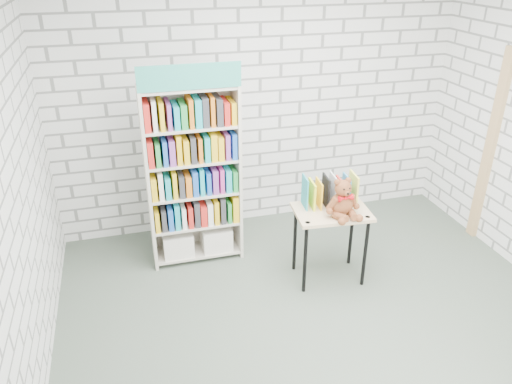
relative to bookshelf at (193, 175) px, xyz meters
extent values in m
plane|color=#495648|center=(0.87, -1.36, -0.94)|extent=(4.50, 4.50, 0.00)
cube|color=silver|center=(0.87, 0.64, 0.46)|extent=(4.50, 0.02, 2.80)
cube|color=silver|center=(-1.38, -1.36, 0.46)|extent=(0.02, 4.00, 2.80)
cube|color=beige|center=(-0.44, -0.01, -0.02)|extent=(0.03, 0.36, 1.84)
cube|color=beige|center=(0.44, -0.01, -0.02)|extent=(0.03, 0.36, 1.84)
cube|color=beige|center=(0.00, 0.16, -0.02)|extent=(0.92, 0.02, 1.84)
cube|color=teal|center=(0.00, -0.17, 1.01)|extent=(0.92, 0.02, 0.22)
cube|color=beige|center=(0.00, -0.01, -0.88)|extent=(0.86, 0.34, 0.03)
cube|color=beige|center=(0.00, -0.01, -0.53)|extent=(0.86, 0.34, 0.03)
cube|color=beige|center=(0.00, -0.01, -0.18)|extent=(0.86, 0.34, 0.03)
cube|color=beige|center=(0.00, -0.01, 0.16)|extent=(0.86, 0.34, 0.03)
cube|color=beige|center=(0.00, -0.01, 0.51)|extent=(0.86, 0.34, 0.03)
cube|color=beige|center=(0.00, -0.01, 0.88)|extent=(0.86, 0.34, 0.03)
cube|color=silver|center=(-0.20, -0.01, -0.74)|extent=(0.31, 0.30, 0.24)
cube|color=silver|center=(0.20, -0.01, -0.74)|extent=(0.31, 0.30, 0.24)
cube|color=yellow|center=(0.00, -0.02, -0.40)|extent=(0.86, 0.30, 0.24)
cube|color=blue|center=(0.00, -0.02, -0.05)|extent=(0.86, 0.30, 0.24)
cube|color=green|center=(0.00, -0.02, 0.30)|extent=(0.86, 0.30, 0.24)
cube|color=orange|center=(0.00, -0.02, 0.64)|extent=(0.86, 0.30, 0.24)
cube|color=tan|center=(1.18, -0.73, -0.21)|extent=(0.73, 0.54, 0.03)
cylinder|color=black|center=(0.87, -0.89, -0.58)|extent=(0.03, 0.03, 0.72)
cylinder|color=black|center=(0.90, -0.52, -0.58)|extent=(0.03, 0.03, 0.72)
cylinder|color=black|center=(1.46, -0.94, -0.58)|extent=(0.03, 0.03, 0.72)
cylinder|color=black|center=(1.49, -0.57, -0.58)|extent=(0.03, 0.03, 0.72)
cylinder|color=black|center=(0.88, -0.88, -0.19)|extent=(0.05, 0.05, 0.01)
cylinder|color=black|center=(1.45, -0.93, -0.19)|extent=(0.05, 0.05, 0.01)
cube|color=teal|center=(0.96, -0.60, -0.05)|extent=(0.03, 0.21, 0.29)
cube|color=yellow|center=(1.02, -0.60, -0.05)|extent=(0.03, 0.21, 0.29)
cube|color=yellow|center=(1.09, -0.61, -0.05)|extent=(0.03, 0.21, 0.29)
cube|color=black|center=(1.16, -0.61, -0.05)|extent=(0.03, 0.21, 0.29)
cube|color=white|center=(1.22, -0.62, -0.05)|extent=(0.03, 0.21, 0.29)
cube|color=red|center=(1.29, -0.62, -0.05)|extent=(0.03, 0.21, 0.29)
cube|color=teal|center=(1.36, -0.63, -0.05)|extent=(0.03, 0.21, 0.29)
cube|color=#E9E24D|center=(1.42, -0.64, -0.05)|extent=(0.03, 0.21, 0.29)
ellipsoid|color=maroon|center=(1.23, -0.82, -0.08)|extent=(0.21, 0.18, 0.21)
sphere|color=maroon|center=(1.23, -0.82, 0.08)|extent=(0.15, 0.15, 0.15)
sphere|color=maroon|center=(1.17, -0.81, 0.14)|extent=(0.06, 0.06, 0.06)
sphere|color=maroon|center=(1.28, -0.80, 0.14)|extent=(0.06, 0.06, 0.06)
sphere|color=maroon|center=(1.23, -0.88, 0.06)|extent=(0.06, 0.06, 0.06)
sphere|color=black|center=(1.21, -0.89, 0.10)|extent=(0.02, 0.02, 0.02)
sphere|color=black|center=(1.26, -0.88, 0.10)|extent=(0.02, 0.02, 0.02)
sphere|color=black|center=(1.24, -0.91, 0.06)|extent=(0.02, 0.02, 0.02)
cylinder|color=maroon|center=(1.12, -0.85, -0.05)|extent=(0.11, 0.09, 0.15)
cylinder|color=maroon|center=(1.34, -0.83, -0.05)|extent=(0.11, 0.09, 0.15)
sphere|color=maroon|center=(1.09, -0.86, -0.11)|extent=(0.06, 0.06, 0.06)
sphere|color=maroon|center=(1.37, -0.84, -0.11)|extent=(0.06, 0.06, 0.06)
cylinder|color=maroon|center=(1.18, -0.93, -0.15)|extent=(0.12, 0.17, 0.09)
cylinder|color=maroon|center=(1.30, -0.92, -0.15)|extent=(0.10, 0.17, 0.09)
sphere|color=maroon|center=(1.16, -1.00, -0.16)|extent=(0.07, 0.07, 0.07)
sphere|color=maroon|center=(1.33, -0.99, -0.16)|extent=(0.07, 0.07, 0.07)
cone|color=red|center=(1.20, -0.88, 0.01)|extent=(0.07, 0.06, 0.06)
cone|color=red|center=(1.27, -0.88, 0.01)|extent=(0.07, 0.06, 0.06)
sphere|color=red|center=(1.23, -0.88, 0.01)|extent=(0.03, 0.03, 0.03)
cube|color=tan|center=(3.10, -0.41, 0.11)|extent=(0.05, 0.12, 2.10)
camera|label=1|loc=(-0.60, -4.49, 2.03)|focal=35.00mm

